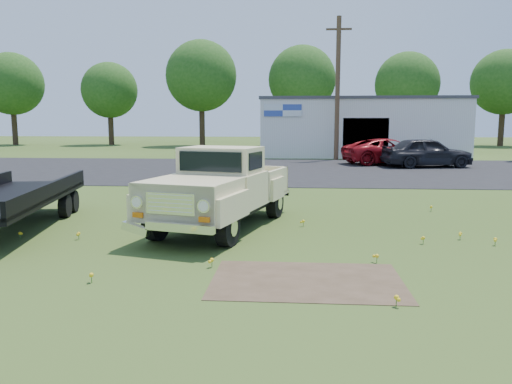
% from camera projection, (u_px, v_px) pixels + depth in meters
% --- Properties ---
extents(ground, '(140.00, 140.00, 0.00)m').
position_uv_depth(ground, '(235.00, 236.00, 10.94)').
color(ground, '#324A17').
rests_on(ground, ground).
extents(asphalt_lot, '(90.00, 14.00, 0.02)m').
position_uv_depth(asphalt_lot, '(269.00, 170.00, 25.74)').
color(asphalt_lot, black).
rests_on(asphalt_lot, ground).
extents(dirt_patch_a, '(3.00, 2.00, 0.01)m').
position_uv_depth(dirt_patch_a, '(307.00, 281.00, 7.86)').
color(dirt_patch_a, '#453524').
rests_on(dirt_patch_a, ground).
extents(dirt_patch_b, '(2.20, 1.60, 0.01)m').
position_uv_depth(dirt_patch_b, '(181.00, 207.00, 14.54)').
color(dirt_patch_b, '#453524').
rests_on(dirt_patch_b, ground).
extents(commercial_building, '(14.20, 8.20, 4.15)m').
position_uv_depth(commercial_building, '(358.00, 126.00, 36.83)').
color(commercial_building, white).
rests_on(commercial_building, ground).
extents(utility_pole_mid, '(1.60, 0.30, 9.00)m').
position_uv_depth(utility_pole_mid, '(338.00, 88.00, 31.70)').
color(utility_pole_mid, '#4F3B24').
rests_on(utility_pole_mid, ground).
extents(treeline_a, '(6.40, 6.40, 9.52)m').
position_uv_depth(treeline_a, '(12.00, 84.00, 51.64)').
color(treeline_a, '#362618').
rests_on(treeline_a, ground).
extents(treeline_b, '(5.76, 5.76, 8.57)m').
position_uv_depth(treeline_b, '(109.00, 90.00, 51.96)').
color(treeline_b, '#362618').
rests_on(treeline_b, ground).
extents(treeline_c, '(7.04, 7.04, 10.47)m').
position_uv_depth(treeline_c, '(201.00, 76.00, 49.55)').
color(treeline_c, '#362618').
rests_on(treeline_c, ground).
extents(treeline_d, '(6.72, 6.72, 10.00)m').
position_uv_depth(treeline_d, '(302.00, 79.00, 49.83)').
color(treeline_d, '#362618').
rests_on(treeline_d, ground).
extents(treeline_e, '(6.08, 6.08, 9.04)m').
position_uv_depth(treeline_e, '(407.00, 84.00, 47.69)').
color(treeline_e, '#362618').
rests_on(treeline_e, ground).
extents(treeline_f, '(6.40, 6.40, 9.52)m').
position_uv_depth(treeline_f, '(504.00, 82.00, 49.36)').
color(treeline_f, '#362618').
rests_on(treeline_f, ground).
extents(vintage_pickup_truck, '(3.33, 5.62, 1.91)m').
position_uv_depth(vintage_pickup_truck, '(222.00, 187.00, 11.66)').
color(vintage_pickup_truck, '#C7B285').
rests_on(vintage_pickup_truck, ground).
extents(flatbed_trailer, '(3.14, 6.52, 1.71)m').
position_uv_depth(flatbed_trailer, '(8.00, 193.00, 11.52)').
color(flatbed_trailer, black).
rests_on(flatbed_trailer, ground).
extents(red_pickup, '(5.78, 3.85, 1.47)m').
position_uv_depth(red_pickup, '(389.00, 152.00, 28.93)').
color(red_pickup, maroon).
rests_on(red_pickup, ground).
extents(dark_sedan, '(5.01, 2.72, 1.62)m').
position_uv_depth(dark_sedan, '(427.00, 153.00, 26.95)').
color(dark_sedan, black).
rests_on(dark_sedan, ground).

